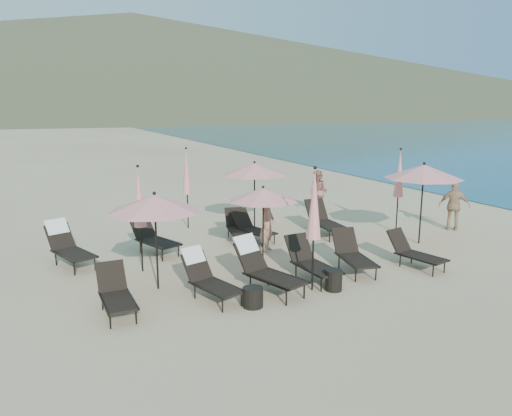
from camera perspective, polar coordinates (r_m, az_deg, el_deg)
name	(u,v)px	position (r m, az deg, el deg)	size (l,w,h in m)	color
ground	(352,278)	(12.16, 10.97, -7.84)	(800.00, 800.00, 0.00)	#D6BA8C
volcanic_headland	(152,64)	(322.22, -11.77, 15.82)	(690.00, 690.00, 55.00)	brown
lounger_0	(116,293)	(10.33, -15.73, -9.31)	(0.59, 1.52, 0.87)	black
lounger_1	(208,276)	(10.68, -5.53, -7.79)	(0.98, 1.69, 0.99)	black
lounger_2	(265,267)	(11.03, 0.98, -6.75)	(1.17, 1.92, 1.13)	black
lounger_3	(311,261)	(11.79, 6.32, -6.06)	(0.71, 1.67, 0.94)	black
lounger_4	(353,254)	(12.52, 11.02, -5.15)	(0.95, 1.72, 0.93)	black
lounger_5	(414,252)	(13.17, 17.64, -4.77)	(0.88, 1.60, 0.87)	black
lounger_6	(68,245)	(13.60, -20.73, -3.98)	(1.16, 1.85, 1.09)	black
lounger_7	(153,237)	(13.99, -11.66, -3.29)	(1.17, 1.79, 0.96)	black
lounger_8	(237,226)	(15.09, -2.16, -2.10)	(0.88, 1.58, 0.86)	black
lounger_9	(252,227)	(14.93, -0.44, -2.21)	(0.96, 1.63, 0.88)	black
lounger_10	(324,220)	(15.72, 7.83, -1.36)	(0.80, 1.81, 1.02)	black
umbrella_open_0	(155,203)	(10.95, -11.51, 0.55)	(2.05, 2.05, 2.21)	black
umbrella_open_1	(263,194)	(12.81, 0.83, 1.57)	(1.85, 1.85, 1.99)	black
umbrella_open_2	(424,172)	(15.10, 18.62, 3.95)	(2.24, 2.24, 2.41)	black
umbrella_open_3	(254,169)	(15.88, -0.17, 4.47)	(2.10, 2.10, 2.26)	black
umbrella_closed_0	(314,205)	(10.74, 6.67, 0.34)	(0.32, 0.32, 2.77)	black
umbrella_closed_1	(399,174)	(16.28, 16.06, 3.76)	(0.31, 0.31, 2.69)	black
umbrella_closed_2	(139,198)	(12.24, -13.21, 1.12)	(0.31, 0.31, 2.64)	black
umbrella_closed_3	(187,172)	(16.31, -7.93, 4.07)	(0.31, 0.31, 2.67)	black
side_table_0	(253,297)	(10.28, -0.36, -10.16)	(0.43, 0.43, 0.41)	black
side_table_1	(334,280)	(11.25, 8.87, -8.14)	(0.38, 0.38, 0.47)	black
beachgoer_a	(267,224)	(13.79, 1.29, -1.83)	(0.57, 0.38, 1.57)	#B37661
beachgoer_b	(318,192)	(18.72, 7.13, 1.84)	(0.78, 0.61, 1.60)	#A46455
beachgoer_c	(454,206)	(17.31, 21.72, 0.26)	(0.95, 0.39, 1.61)	tan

